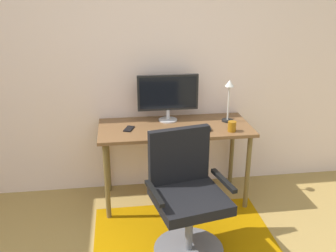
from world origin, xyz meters
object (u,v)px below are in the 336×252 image
object	(u,v)px
cell_phone	(129,129)
office_chair	(187,204)
monitor	(168,94)
desk	(175,135)
computer_mouse	(208,128)
coffee_cup	(232,126)
keyboard	(174,133)
desk_lamp	(229,95)

from	to	relation	value
cell_phone	office_chair	world-z (taller)	office_chair
monitor	office_chair	distance (m)	1.12
cell_phone	desk	bearing A→B (deg)	23.44
computer_mouse	coffee_cup	bearing A→B (deg)	-15.65
cell_phone	monitor	bearing A→B (deg)	46.66
keyboard	coffee_cup	bearing A→B (deg)	-0.89
monitor	keyboard	size ratio (longest dim) A/B	1.34
desk	monitor	size ratio (longest dim) A/B	2.44
computer_mouse	office_chair	distance (m)	0.79
cell_phone	desk_lamp	world-z (taller)	desk_lamp
keyboard	desk_lamp	distance (m)	0.67
monitor	cell_phone	size ratio (longest dim) A/B	4.12
keyboard	cell_phone	distance (m)	0.42
monitor	cell_phone	xyz separation A→B (m)	(-0.38, -0.19, -0.26)
keyboard	cell_phone	xyz separation A→B (m)	(-0.38, 0.17, -0.00)
keyboard	desk	bearing A→B (deg)	77.24
desk	office_chair	bearing A→B (deg)	-92.09
office_chair	desk	bearing A→B (deg)	76.13
keyboard	computer_mouse	distance (m)	0.33
desk_lamp	coffee_cup	bearing A→B (deg)	-98.28
keyboard	coffee_cup	xyz separation A→B (m)	(0.53, -0.01, 0.04)
desk	coffee_cup	xyz separation A→B (m)	(0.48, -0.20, 0.13)
computer_mouse	cell_phone	world-z (taller)	computer_mouse
keyboard	desk_lamp	world-z (taller)	desk_lamp
keyboard	office_chair	xyz separation A→B (m)	(0.01, -0.59, -0.36)
computer_mouse	office_chair	world-z (taller)	office_chair
monitor	computer_mouse	distance (m)	0.51
office_chair	desk_lamp	bearing A→B (deg)	45.16
coffee_cup	cell_phone	bearing A→B (deg)	169.10
coffee_cup	office_chair	size ratio (longest dim) A/B	0.09
desk	keyboard	bearing A→B (deg)	-102.76
monitor	coffee_cup	bearing A→B (deg)	-34.61
monitor	cell_phone	distance (m)	0.50
monitor	desk_lamp	xyz separation A→B (m)	(0.56, -0.10, -0.00)
cell_phone	office_chair	bearing A→B (deg)	-41.72
computer_mouse	coffee_cup	xyz separation A→B (m)	(0.20, -0.06, 0.03)
coffee_cup	desk_lamp	size ratio (longest dim) A/B	0.23
coffee_cup	computer_mouse	bearing A→B (deg)	164.35
desk	computer_mouse	distance (m)	0.33
computer_mouse	monitor	bearing A→B (deg)	136.59
monitor	cell_phone	world-z (taller)	monitor
office_chair	monitor	bearing A→B (deg)	79.17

